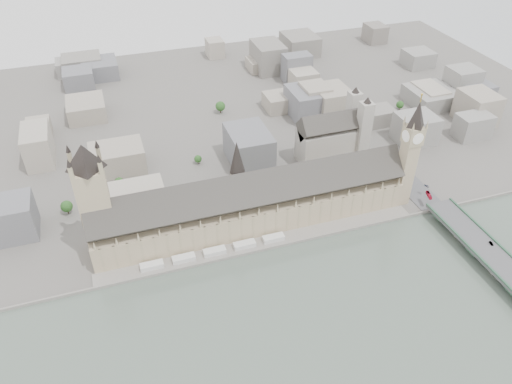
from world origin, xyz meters
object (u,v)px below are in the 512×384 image
object	(u,v)px
victoria_tower	(93,196)
westminster_bridge	(493,261)
car_silver	(491,243)
car_approach	(427,186)
westminster_abbey	(333,137)
elizabeth_tower	(411,147)
red_bus_north	(429,195)
palace_of_westminster	(252,204)

from	to	relation	value
victoria_tower	westminster_bridge	size ratio (longest dim) A/B	0.31
car_silver	car_approach	bearing A→B (deg)	102.13
westminster_abbey	victoria_tower	bearing A→B (deg)	-163.50
westminster_abbey	car_approach	bearing A→B (deg)	-57.94
victoria_tower	westminster_abbey	world-z (taller)	victoria_tower
car_silver	elizabeth_tower	bearing A→B (deg)	120.07
westminster_bridge	car_silver	xyz separation A→B (m)	(6.74, 12.62, 5.88)
red_bus_north	car_silver	size ratio (longest dim) A/B	2.34
palace_of_westminster	red_bus_north	world-z (taller)	palace_of_westminster
palace_of_westminster	car_silver	size ratio (longest dim) A/B	57.69
victoria_tower	westminster_abbey	distance (m)	244.79
elizabeth_tower	car_silver	xyz separation A→B (m)	(30.74, -82.88, -47.08)
car_approach	elizabeth_tower	bearing A→B (deg)	157.31
palace_of_westminster	victoria_tower	world-z (taller)	victoria_tower
elizabeth_tower	red_bus_north	xyz separation A→B (m)	(20.17, -13.27, -46.34)
car_silver	victoria_tower	bearing A→B (deg)	170.59
westminster_abbey	car_silver	xyz separation A→B (m)	(57.82, -169.88, -14.07)
victoria_tower	car_approach	size ratio (longest dim) A/B	20.88
palace_of_westminster	car_approach	world-z (taller)	palace_of_westminster
palace_of_westminster	westminster_abbey	size ratio (longest dim) A/B	3.90
victoria_tower	car_silver	distance (m)	310.91
palace_of_westminster	westminster_abbey	distance (m)	134.09
red_bus_north	palace_of_westminster	bearing A→B (deg)	-172.43
victoria_tower	car_approach	xyz separation A→B (m)	(287.25, -17.73, -44.26)
red_bus_north	westminster_abbey	bearing A→B (deg)	131.77
red_bus_north	car_approach	distance (m)	15.30
elizabeth_tower	victoria_tower	bearing A→B (deg)	176.04
elizabeth_tower	car_approach	distance (m)	54.45
palace_of_westminster	victoria_tower	size ratio (longest dim) A/B	2.65
victoria_tower	westminster_abbey	xyz separation A→B (m)	(232.92, 69.00, -30.12)
palace_of_westminster	elizabeth_tower	xyz separation A→B (m)	(138.00, -11.70, 35.38)
westminster_abbey	car_silver	bearing A→B (deg)	-71.20
elizabeth_tower	red_bus_north	world-z (taller)	elizabeth_tower
westminster_abbey	westminster_bridge	bearing A→B (deg)	-74.36
elizabeth_tower	victoria_tower	world-z (taller)	elizabeth_tower
westminster_abbey	red_bus_north	distance (m)	111.64
car_approach	car_silver	bearing A→B (deg)	-110.85
victoria_tower	westminster_bridge	world-z (taller)	victoria_tower
westminster_bridge	red_bus_north	world-z (taller)	red_bus_north
elizabeth_tower	palace_of_westminster	bearing A→B (deg)	175.15
westminster_bridge	red_bus_north	size ratio (longest dim) A/B	30.24
palace_of_westminster	car_approach	size ratio (longest dim) A/B	55.32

